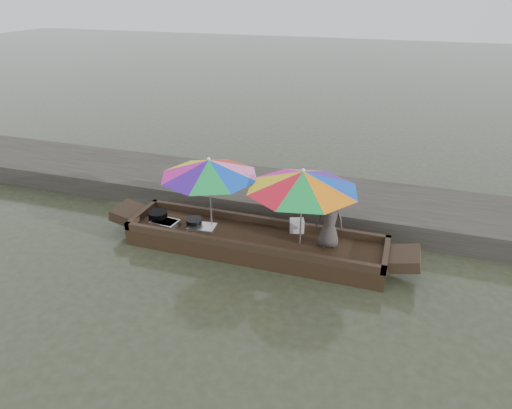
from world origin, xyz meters
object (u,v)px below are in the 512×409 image
(umbrella_bow, at_px, (210,195))
(umbrella_stern, at_px, (301,208))
(boat_hull, at_px, (254,243))
(tray_scallop, at_px, (202,227))
(vendor, at_px, (329,221))
(tray_crayfish, at_px, (165,223))
(charcoal_grill, at_px, (194,223))
(cooking_pot, at_px, (158,216))
(supply_bag, at_px, (297,226))

(umbrella_bow, height_order, umbrella_stern, same)
(boat_hull, relative_size, tray_scallop, 9.51)
(vendor, xyz_separation_m, umbrella_bow, (-2.36, -0.09, 0.24))
(boat_hull, relative_size, vendor, 4.82)
(boat_hull, relative_size, tray_crayfish, 9.51)
(tray_scallop, xyz_separation_m, umbrella_bow, (0.20, 0.05, 0.74))
(charcoal_grill, xyz_separation_m, umbrella_stern, (2.24, -0.01, 0.70))
(boat_hull, xyz_separation_m, vendor, (1.45, 0.09, 0.71))
(boat_hull, xyz_separation_m, cooking_pot, (-2.13, -0.03, 0.28))
(umbrella_stern, bearing_deg, tray_crayfish, -177.11)
(umbrella_bow, xyz_separation_m, umbrella_stern, (1.84, 0.00, 0.00))
(umbrella_bow, bearing_deg, cooking_pot, -178.45)
(tray_crayfish, xyz_separation_m, umbrella_bow, (1.00, 0.14, 0.73))
(boat_hull, bearing_deg, umbrella_bow, 180.00)
(cooking_pot, distance_m, vendor, 3.61)
(tray_crayfish, bearing_deg, umbrella_bow, 8.18)
(supply_bag, bearing_deg, cooking_pot, -170.50)
(charcoal_grill, bearing_deg, vendor, 1.77)
(tray_crayfish, bearing_deg, vendor, 3.99)
(boat_hull, height_order, supply_bag, supply_bag)
(boat_hull, relative_size, cooking_pot, 13.15)
(charcoal_grill, relative_size, supply_bag, 1.14)
(tray_crayfish, bearing_deg, tray_scallop, 6.89)
(vendor, bearing_deg, boat_hull, -11.48)
(tray_scallop, relative_size, umbrella_stern, 0.26)
(tray_scallop, height_order, umbrella_stern, umbrella_stern)
(boat_hull, relative_size, umbrella_bow, 2.66)
(supply_bag, height_order, umbrella_bow, umbrella_bow)
(vendor, xyz_separation_m, umbrella_stern, (-0.52, -0.09, 0.24))
(boat_hull, distance_m, tray_crayfish, 1.93)
(supply_bag, distance_m, umbrella_stern, 0.81)
(cooking_pot, bearing_deg, umbrella_bow, 1.55)
(boat_hull, xyz_separation_m, tray_scallop, (-1.12, -0.05, 0.21))
(charcoal_grill, relative_size, umbrella_stern, 0.15)
(tray_scallop, distance_m, umbrella_stern, 2.17)
(tray_crayfish, bearing_deg, umbrella_stern, 2.89)
(umbrella_stern, bearing_deg, umbrella_bow, 180.00)
(vendor, height_order, umbrella_stern, umbrella_stern)
(tray_crayfish, distance_m, tray_scallop, 0.80)
(cooking_pot, height_order, tray_scallop, cooking_pot)
(tray_scallop, bearing_deg, supply_bag, 14.90)
(boat_hull, bearing_deg, charcoal_grill, 179.76)
(tray_crayfish, xyz_separation_m, tray_scallop, (0.80, 0.10, -0.01))
(cooking_pot, xyz_separation_m, supply_bag, (2.88, 0.48, 0.03))
(tray_scallop, bearing_deg, boat_hull, 2.41)
(tray_scallop, distance_m, umbrella_bow, 0.77)
(boat_hull, distance_m, tray_scallop, 1.14)
(cooking_pot, relative_size, tray_scallop, 0.72)
(supply_bag, relative_size, umbrella_stern, 0.13)
(charcoal_grill, height_order, umbrella_bow, umbrella_bow)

